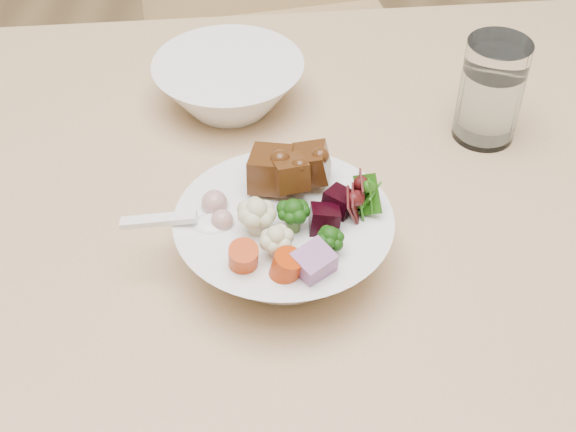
{
  "coord_description": "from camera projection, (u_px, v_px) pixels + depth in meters",
  "views": [
    {
      "loc": [
        0.0,
        -0.48,
        1.25
      ],
      "look_at": [
        -0.02,
        0.03,
        0.78
      ],
      "focal_mm": 50.0,
      "sensor_mm": 36.0,
      "label": 1
    }
  ],
  "objects": [
    {
      "name": "food_bowl",
      "position": [
        286.0,
        237.0,
        0.72
      ],
      "size": [
        0.19,
        0.19,
        0.1
      ],
      "color": "white",
      "rests_on": "dining_table"
    },
    {
      "name": "chair_far",
      "position": [
        276.0,
        19.0,
        1.4
      ],
      "size": [
        0.55,
        0.55,
        0.97
      ],
      "rotation": [
        0.0,
        0.0,
        0.26
      ],
      "color": "tan",
      "rests_on": "ground"
    },
    {
      "name": "soup_spoon",
      "position": [
        198.0,
        224.0,
        0.69
      ],
      "size": [
        0.1,
        0.03,
        0.02
      ],
      "rotation": [
        0.0,
        0.0,
        -0.01
      ],
      "color": "white",
      "rests_on": "food_bowl"
    },
    {
      "name": "dining_table",
      "position": [
        543.0,
        273.0,
        0.83
      ],
      "size": [
        1.63,
        1.05,
        0.72
      ],
      "rotation": [
        0.0,
        0.0,
        0.13
      ],
      "color": "tan",
      "rests_on": "ground"
    },
    {
      "name": "side_bowl",
      "position": [
        229.0,
        85.0,
        0.9
      ],
      "size": [
        0.17,
        0.17,
        0.06
      ],
      "primitive_type": null,
      "color": "white",
      "rests_on": "dining_table"
    },
    {
      "name": "water_glass",
      "position": [
        490.0,
        95.0,
        0.85
      ],
      "size": [
        0.07,
        0.07,
        0.11
      ],
      "color": "white",
      "rests_on": "dining_table"
    }
  ]
}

